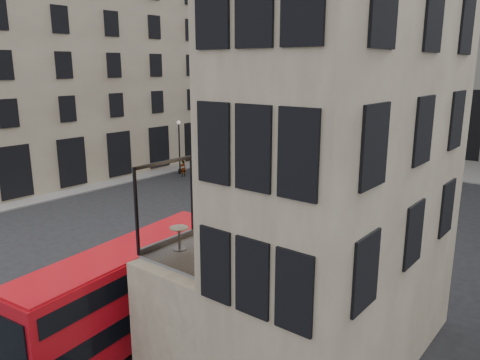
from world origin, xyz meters
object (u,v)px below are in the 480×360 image
Objects in this scene: pedestrian_a at (226,156)px; cafe_chair_d at (328,201)px; car_a at (305,173)px; pedestrian_d at (425,163)px; bus_far at (337,137)px; cafe_chair_b at (294,223)px; bus_near at (128,289)px; cafe_chair_c at (301,215)px; traffic_light_far at (256,140)px; street_lamp_b at (353,141)px; bicycle at (290,204)px; street_lamp_a at (179,150)px; traffic_light_near at (279,187)px; cafe_table_mid at (246,211)px; car_c at (238,176)px; cyclist at (269,181)px; pedestrian_b at (342,154)px; pedestrian_e at (183,168)px; car_b at (354,175)px; pedestrian_c at (440,156)px; cafe_table_near at (179,235)px; cafe_table_far at (300,191)px; cafe_chair_a at (236,241)px.

pedestrian_a is 2.04× the size of cafe_chair_d.
pedestrian_d reaches higher than car_a.
bus_far is at bearing 50.78° from pedestrian_d.
cafe_chair_d is at bearing 97.28° from cafe_chair_b.
cafe_chair_c is at bearing 47.67° from bus_near.
cafe_chair_c is 2.32m from cafe_chair_d.
traffic_light_far is 0.71× the size of street_lamp_b.
cafe_chair_b is at bearing -139.70° from bicycle.
street_lamp_a is at bearing -117.46° from bus_far.
cafe_chair_d is at bearing -57.30° from car_a.
traffic_light_near is 22.38m from pedestrian_d.
street_lamp_a is 29.41m from cafe_table_mid.
traffic_light_near is 11.37m from car_c.
cyclist is (3.78, -0.41, 0.13)m from car_c.
bus_far is (-2.33, 0.68, 0.16)m from street_lamp_b.
cyclist is 23.19m from cafe_chair_b.
car_c reaches higher than car_a.
cafe_chair_b reaches higher than pedestrian_b.
traffic_light_far is 0.98× the size of car_a.
cafe_chair_c is at bearing 153.02° from pedestrian_d.
traffic_light_far is at bearing -173.42° from pedestrian_b.
bicycle is at bearing -72.07° from bus_far.
traffic_light_far reaches higher than pedestrian_e.
car_a is (2.36, -10.92, -1.89)m from bus_far.
bus_far is at bearing 111.91° from cafe_table_mid.
cafe_chair_b reaches higher than car_b.
pedestrian_d is 1.17× the size of pedestrian_e.
traffic_light_near is 15.91m from pedestrian_e.
pedestrian_c is at bearing 35.81° from traffic_light_far.
cafe_chair_c reaches higher than cafe_table_near.
car_b is at bearing 98.53° from bus_near.
cafe_chair_c reaches higher than pedestrian_b.
cyclist is at bearing 130.22° from traffic_light_near.
cafe_chair_c is (1.57, 5.10, -0.27)m from cafe_table_near.
traffic_light_near is at bearing 87.86° from pedestrian_c.
cafe_table_far is (20.78, -24.49, 2.67)m from traffic_light_far.
car_b is (-4.37, 29.11, -1.39)m from bus_near.
traffic_light_far is 5.05× the size of cafe_table_far.
cafe_chair_b reaches higher than cafe_table_mid.
pedestrian_a is (-15.26, 12.25, -1.48)m from traffic_light_near.
bus_far is 16.66m from cyclist.
cafe_chair_b reaches higher than cafe_chair_a.
pedestrian_d is (3.79, 19.37, 0.53)m from bicycle.
car_a is 26.42m from cafe_chair_c.
bus_far is 11.43m from pedestrian_c.
cyclist reaches higher than car_b.
cafe_chair_b is at bearing -24.22° from pedestrian_a.
bus_near is at bearing -147.28° from cyclist.
bicycle is 25.47m from pedestrian_c.
pedestrian_e is at bearing 97.11° from pedestrian_d.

